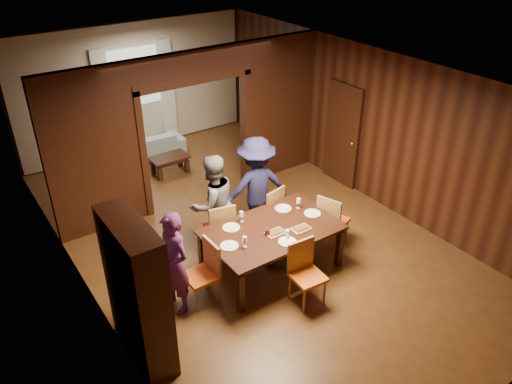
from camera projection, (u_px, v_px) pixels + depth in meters
floor at (244, 233)px, 8.84m from camera, size 9.00×9.00×0.00m
ceiling at (242, 73)px, 7.39m from camera, size 5.50×9.00×0.02m
room_walls at (188, 121)px, 9.43m from camera, size 5.52×9.01×2.90m
person_purple at (174, 264)px, 6.85m from camera, size 0.48×0.63×1.57m
person_grey at (213, 204)px, 8.07m from camera, size 0.86×0.68×1.71m
person_navy at (256, 187)px, 8.48m from camera, size 1.28×0.91×1.80m
sofa at (142, 147)px, 11.32m from camera, size 1.92×0.79×0.56m
serving_bowl at (272, 223)px, 7.70m from camera, size 0.28×0.28×0.07m
dining_table at (271, 249)px, 7.82m from camera, size 2.03×1.26×0.76m
coffee_table at (170, 165)px, 10.71m from camera, size 0.80×0.50×0.40m
chair_left at (200, 274)px, 7.12m from camera, size 0.45×0.45×0.97m
chair_right at (333, 219)px, 8.36m from camera, size 0.56×0.56×0.97m
chair_far_l at (219, 227)px, 8.16m from camera, size 0.53×0.53×0.97m
chair_far_r at (267, 211)px, 8.59m from camera, size 0.53×0.53×0.97m
chair_near at (308, 275)px, 7.10m from camera, size 0.47×0.47×0.97m
hutch at (137, 292)px, 6.03m from camera, size 0.40×1.20×2.00m
door_right at (342, 135)px, 10.00m from camera, size 0.06×0.90×2.10m
window_far at (134, 77)px, 11.15m from camera, size 1.20×0.03×1.30m
curtain_left at (105, 104)px, 10.98m from camera, size 0.35×0.06×2.40m
curtain_right at (167, 91)px, 11.71m from camera, size 0.35×0.06×2.40m
plate_left at (229, 246)px, 7.24m from camera, size 0.27×0.27×0.01m
plate_far_l at (231, 228)px, 7.64m from camera, size 0.27×0.27×0.01m
plate_far_r at (283, 208)px, 8.13m from camera, size 0.27×0.27×0.01m
plate_right at (312, 213)px, 8.00m from camera, size 0.27×0.27×0.01m
plate_near at (287, 242)px, 7.33m from camera, size 0.27×0.27×0.01m
platter_a at (275, 232)px, 7.51m from camera, size 0.30×0.20×0.04m
platter_b at (301, 228)px, 7.61m from camera, size 0.30×0.20×0.04m
wineglass_left at (245, 242)px, 7.18m from camera, size 0.08×0.08×0.18m
wineglass_far at (242, 217)px, 7.76m from camera, size 0.08×0.08×0.18m
wineglass_right at (298, 203)px, 8.10m from camera, size 0.08×0.08×0.18m
tumbler at (287, 234)px, 7.39m from camera, size 0.07×0.07×0.14m
condiment_jar at (267, 231)px, 7.47m from camera, size 0.08×0.08×0.11m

